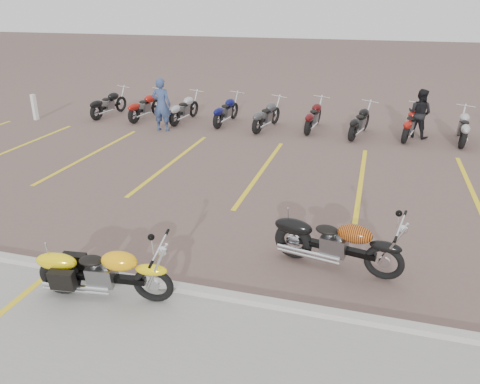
# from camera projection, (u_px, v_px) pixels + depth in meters

# --- Properties ---
(ground) EXTENTS (100.00, 100.00, 0.00)m
(ground) POSITION_uv_depth(u_px,v_px,m) (215.00, 236.00, 9.48)
(ground) COLOR brown
(ground) RESTS_ON ground
(curb) EXTENTS (60.00, 0.18, 0.12)m
(curb) POSITION_uv_depth(u_px,v_px,m) (175.00, 287.00, 7.69)
(curb) COLOR #ADAAA3
(curb) RESTS_ON ground
(parking_stripes) EXTENTS (38.00, 5.50, 0.01)m
(parking_stripes) POSITION_uv_depth(u_px,v_px,m) (262.00, 171.00, 13.03)
(parking_stripes) COLOR yellow
(parking_stripes) RESTS_ON ground
(yellow_cruiser) EXTENTS (2.22, 0.45, 0.92)m
(yellow_cruiser) POSITION_uv_depth(u_px,v_px,m) (103.00, 273.00, 7.37)
(yellow_cruiser) COLOR black
(yellow_cruiser) RESTS_ON ground
(flame_cruiser) EXTENTS (2.31, 0.59, 0.96)m
(flame_cruiser) POSITION_uv_depth(u_px,v_px,m) (334.00, 243.00, 8.21)
(flame_cruiser) COLOR black
(flame_cruiser) RESTS_ON ground
(person_a) EXTENTS (0.70, 0.47, 1.88)m
(person_a) POSITION_uv_depth(u_px,v_px,m) (162.00, 105.00, 16.66)
(person_a) COLOR navy
(person_a) RESTS_ON ground
(person_b) EXTENTS (1.00, 0.93, 1.66)m
(person_b) POSITION_uv_depth(u_px,v_px,m) (420.00, 113.00, 15.88)
(person_b) COLOR black
(person_b) RESTS_ON ground
(bollard) EXTENTS (0.18, 0.18, 1.00)m
(bollard) POSITION_uv_depth(u_px,v_px,m) (35.00, 107.00, 18.31)
(bollard) COLOR silver
(bollard) RESTS_ON ground
(bg_bike_row) EXTENTS (15.83, 2.08, 1.10)m
(bg_bike_row) POSITION_uv_depth(u_px,v_px,m) (289.00, 115.00, 16.90)
(bg_bike_row) COLOR black
(bg_bike_row) RESTS_ON ground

